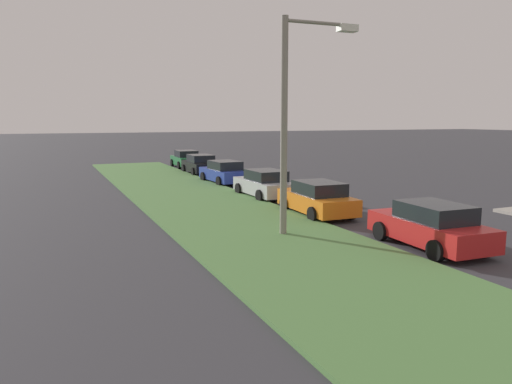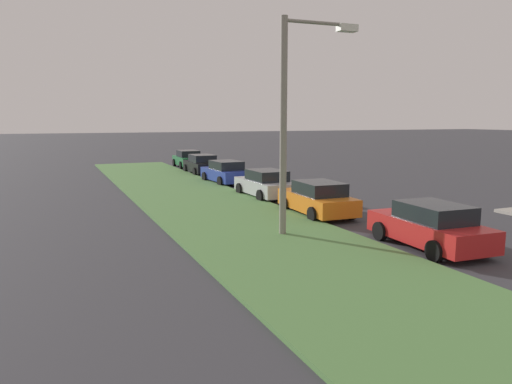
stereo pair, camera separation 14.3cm
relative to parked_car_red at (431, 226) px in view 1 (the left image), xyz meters
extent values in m
cube|color=#517F42|center=(3.55, 4.31, -0.66)|extent=(60.00, 6.00, 0.12)
cube|color=red|center=(0.05, 0.00, -0.15)|extent=(4.39, 2.01, 0.70)
cube|color=black|center=(-0.15, 0.01, 0.48)|extent=(2.28, 1.71, 0.55)
cylinder|color=black|center=(1.44, 0.83, -0.40)|extent=(0.65, 0.25, 0.64)
cylinder|color=black|center=(1.35, -0.97, -0.40)|extent=(0.65, 0.25, 0.64)
cylinder|color=black|center=(-1.25, 0.96, -0.40)|extent=(0.65, 0.25, 0.64)
cylinder|color=black|center=(-1.34, -0.83, -0.40)|extent=(0.65, 0.25, 0.64)
cube|color=orange|center=(6.15, 0.55, -0.15)|extent=(4.37, 1.97, 0.70)
cube|color=black|center=(5.95, 0.56, 0.48)|extent=(2.26, 1.69, 0.55)
cylinder|color=black|center=(7.54, 1.40, -0.40)|extent=(0.65, 0.25, 0.64)
cylinder|color=black|center=(7.47, -0.40, -0.40)|extent=(0.65, 0.25, 0.64)
cylinder|color=black|center=(4.84, 1.51, -0.40)|extent=(0.65, 0.25, 0.64)
cylinder|color=black|center=(4.77, -0.29, -0.40)|extent=(0.65, 0.25, 0.64)
cube|color=#B2B5BA|center=(11.40, 0.63, -0.15)|extent=(4.34, 1.89, 0.70)
cube|color=black|center=(11.20, 0.62, 0.48)|extent=(2.23, 1.65, 0.55)
cylinder|color=black|center=(12.73, 1.56, -0.40)|extent=(0.64, 0.23, 0.64)
cylinder|color=black|center=(12.76, -0.24, -0.40)|extent=(0.64, 0.23, 0.64)
cylinder|color=black|center=(10.03, 1.50, -0.40)|extent=(0.64, 0.23, 0.64)
cylinder|color=black|center=(10.06, -0.30, -0.40)|extent=(0.64, 0.23, 0.64)
cube|color=#23389E|center=(17.60, 0.65, -0.15)|extent=(4.40, 2.05, 0.70)
cube|color=black|center=(17.40, 0.63, 0.48)|extent=(2.29, 1.73, 0.55)
cylinder|color=black|center=(18.89, 1.62, -0.40)|extent=(0.65, 0.26, 0.64)
cylinder|color=black|center=(19.00, -0.17, -0.40)|extent=(0.65, 0.26, 0.64)
cylinder|color=black|center=(16.20, 1.47, -0.40)|extent=(0.65, 0.26, 0.64)
cylinder|color=black|center=(16.31, -0.33, -0.40)|extent=(0.65, 0.26, 0.64)
cube|color=black|center=(23.48, 0.44, -0.15)|extent=(4.32, 1.85, 0.70)
cube|color=black|center=(23.28, 0.44, 0.48)|extent=(2.22, 1.62, 0.55)
cylinder|color=black|center=(24.84, 1.32, -0.40)|extent=(0.64, 0.23, 0.64)
cylinder|color=black|center=(24.82, -0.48, -0.40)|extent=(0.64, 0.23, 0.64)
cylinder|color=black|center=(22.14, 1.35, -0.40)|extent=(0.64, 0.23, 0.64)
cylinder|color=black|center=(22.12, -0.45, -0.40)|extent=(0.64, 0.23, 0.64)
cube|color=#1E6B38|center=(28.86, 0.04, -0.15)|extent=(4.36, 1.94, 0.70)
cube|color=black|center=(28.66, 0.05, 0.48)|extent=(2.25, 1.67, 0.55)
cylinder|color=black|center=(30.24, 0.90, -0.40)|extent=(0.65, 0.24, 0.64)
cylinder|color=black|center=(30.18, -0.90, -0.40)|extent=(0.65, 0.24, 0.64)
cylinder|color=black|center=(27.55, 0.99, -0.40)|extent=(0.65, 0.24, 0.64)
cylinder|color=black|center=(27.48, -0.81, -0.40)|extent=(0.65, 0.24, 0.64)
cylinder|color=gray|center=(3.23, 3.67, 3.03)|extent=(0.24, 0.24, 7.50)
cylinder|color=gray|center=(3.17, 2.47, 6.63)|extent=(0.22, 2.40, 0.12)
cube|color=silver|center=(3.12, 1.27, 6.53)|extent=(0.39, 0.71, 0.24)
camera|label=1|loc=(-11.58, 11.24, 3.39)|focal=33.82mm
camera|label=2|loc=(-11.63, 11.11, 3.39)|focal=33.82mm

